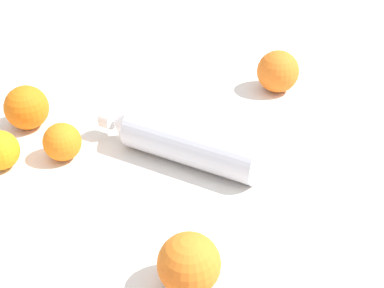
{
  "coord_description": "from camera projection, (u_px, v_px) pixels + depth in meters",
  "views": [
    {
      "loc": [
        0.24,
        0.74,
        0.54
      ],
      "look_at": [
        0.04,
        0.01,
        0.04
      ],
      "focal_mm": 52.25,
      "sensor_mm": 36.0,
      "label": 1
    }
  ],
  "objects": [
    {
      "name": "orange_1",
      "position": [
        189.0,
        264.0,
        0.68
      ],
      "size": [
        0.08,
        0.08,
        0.08
      ],
      "primitive_type": "sphere",
      "color": "orange",
      "rests_on": "ground_plane"
    },
    {
      "name": "orange_3",
      "position": [
        278.0,
        71.0,
        1.11
      ],
      "size": [
        0.08,
        0.08,
        0.08
      ],
      "primitive_type": "sphere",
      "color": "orange",
      "rests_on": "ground_plane"
    },
    {
      "name": "orange_0",
      "position": [
        62.0,
        142.0,
        0.92
      ],
      "size": [
        0.06,
        0.06,
        0.06
      ],
      "primitive_type": "sphere",
      "color": "orange",
      "rests_on": "ground_plane"
    },
    {
      "name": "water_bottle",
      "position": [
        180.0,
        140.0,
        0.91
      ],
      "size": [
        0.25,
        0.24,
        0.07
      ],
      "rotation": [
        0.0,
        0.0,
        5.53
      ],
      "color": "silver",
      "rests_on": "ground_plane"
    },
    {
      "name": "orange_4",
      "position": [
        27.0,
        108.0,
        0.99
      ],
      "size": [
        0.08,
        0.08,
        0.08
      ],
      "primitive_type": "sphere",
      "color": "orange",
      "rests_on": "ground_plane"
    },
    {
      "name": "ground_plane",
      "position": [
        215.0,
        154.0,
        0.94
      ],
      "size": [
        2.4,
        2.4,
        0.0
      ],
      "primitive_type": "plane",
      "color": "silver"
    }
  ]
}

